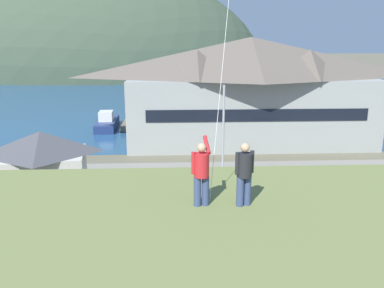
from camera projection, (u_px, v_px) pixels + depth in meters
ground_plane at (196, 252)px, 20.16m from camera, size 600.00×600.00×0.00m
parking_lot_pad at (192, 210)px, 24.98m from camera, size 40.00×20.00×0.10m
bay_water at (178, 95)px, 78.17m from camera, size 360.00×84.00×0.03m
far_hill_east_peak at (99, 74)px, 126.56m from camera, size 103.59×67.73×62.37m
harbor_lodge at (250, 88)px, 40.14m from camera, size 25.35×9.57×10.59m
storage_shed_near_lot at (43, 168)px, 25.11m from camera, size 6.05×5.18×4.91m
wharf_dock at (138, 120)px, 51.46m from camera, size 3.20×11.04×0.70m
moored_boat_wharfside at (107, 123)px, 48.17m from camera, size 2.47×7.08×2.16m
parked_car_back_row_right at (267, 230)px, 20.24m from camera, size 4.28×2.21×1.82m
parked_car_front_row_end at (183, 186)px, 26.37m from camera, size 4.26×2.18×1.82m
parked_car_front_row_red at (155, 236)px, 19.61m from camera, size 4.34×2.34×1.82m
parked_car_mid_row_near at (336, 184)px, 26.69m from camera, size 4.33×2.31×1.82m
parking_light_pole at (223, 126)px, 29.44m from camera, size 0.24×0.78×7.06m
person_kite_flyer at (201, 172)px, 10.69m from camera, size 0.52×0.69×1.86m
person_companion at (244, 172)px, 10.69m from camera, size 0.53×0.40×1.74m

